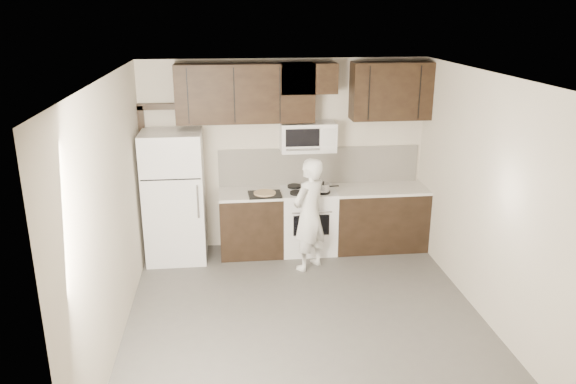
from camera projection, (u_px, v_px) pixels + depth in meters
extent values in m
plane|color=#54524F|center=(306.00, 321.00, 6.29)|extent=(4.50, 4.50, 0.00)
plane|color=beige|center=(285.00, 155.00, 8.00)|extent=(4.00, 0.00, 4.00)
plane|color=white|center=(309.00, 77.00, 5.45)|extent=(4.50, 4.50, 0.00)
cube|color=black|center=(251.00, 224.00, 7.94)|extent=(0.87, 0.62, 0.87)
cube|color=black|center=(379.00, 219.00, 8.13)|extent=(1.32, 0.62, 0.87)
cube|color=white|center=(250.00, 194.00, 7.79)|extent=(0.87, 0.64, 0.04)
cube|color=white|center=(381.00, 189.00, 7.99)|extent=(1.32, 0.64, 0.04)
cube|color=silver|center=(308.00, 221.00, 8.02)|extent=(0.76, 0.62, 0.89)
cube|color=silver|center=(308.00, 191.00, 7.88)|extent=(0.76, 0.62, 0.02)
cube|color=black|center=(311.00, 225.00, 7.71)|extent=(0.50, 0.01, 0.30)
cylinder|color=silver|center=(312.00, 212.00, 7.62)|extent=(0.55, 0.02, 0.02)
cylinder|color=black|center=(297.00, 193.00, 7.71)|extent=(0.20, 0.20, 0.03)
cylinder|color=black|center=(323.00, 192.00, 7.75)|extent=(0.20, 0.20, 0.03)
cylinder|color=black|center=(294.00, 186.00, 7.99)|extent=(0.20, 0.20, 0.03)
cylinder|color=black|center=(319.00, 186.00, 8.03)|extent=(0.20, 0.20, 0.03)
cube|color=silver|center=(319.00, 166.00, 8.09)|extent=(2.90, 0.02, 0.54)
cube|color=black|center=(245.00, 93.00, 7.49)|extent=(1.85, 0.35, 0.78)
cube|color=black|center=(391.00, 91.00, 7.70)|extent=(1.10, 0.35, 0.78)
cube|color=black|center=(308.00, 78.00, 7.52)|extent=(0.76, 0.35, 0.40)
cube|color=silver|center=(308.00, 137.00, 7.76)|extent=(0.76, 0.38, 0.40)
cube|color=black|center=(303.00, 138.00, 7.55)|extent=(0.46, 0.01, 0.24)
cube|color=silver|center=(329.00, 137.00, 7.59)|extent=(0.18, 0.01, 0.24)
cylinder|color=silver|center=(303.00, 150.00, 7.58)|extent=(0.46, 0.02, 0.02)
cube|color=silver|center=(175.00, 197.00, 7.64)|extent=(0.80, 0.72, 1.80)
cube|color=black|center=(171.00, 180.00, 7.18)|extent=(0.77, 0.01, 0.02)
cylinder|color=silver|center=(198.00, 202.00, 7.29)|extent=(0.03, 0.03, 0.45)
cube|color=black|center=(146.00, 180.00, 7.85)|extent=(0.08, 0.08, 2.10)
cube|color=black|center=(156.00, 107.00, 7.55)|extent=(0.50, 0.08, 0.08)
cylinder|color=silver|center=(323.00, 188.00, 7.73)|extent=(0.18, 0.18, 0.14)
sphere|color=black|center=(323.00, 182.00, 7.70)|extent=(0.04, 0.04, 0.04)
cylinder|color=black|center=(333.00, 186.00, 7.75)|extent=(0.17, 0.03, 0.02)
cube|color=black|center=(265.00, 194.00, 7.65)|extent=(0.45, 0.35, 0.02)
cylinder|color=beige|center=(265.00, 193.00, 7.65)|extent=(0.31, 0.31, 0.02)
imported|color=silver|center=(309.00, 214.00, 7.37)|extent=(0.66, 0.64, 1.52)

